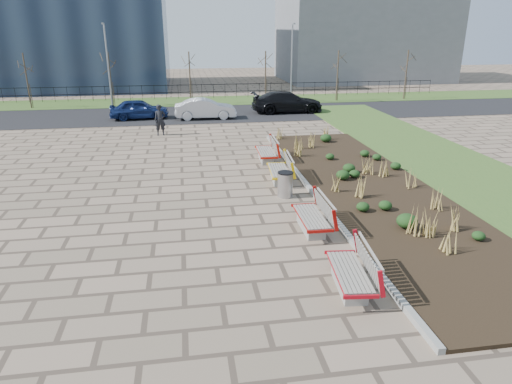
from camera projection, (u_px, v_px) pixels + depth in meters
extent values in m
plane|color=#826D59|center=(217.00, 267.00, 11.70)|extent=(120.00, 120.00, 0.00)
cube|color=black|center=(372.00, 189.00, 17.25)|extent=(4.50, 18.00, 0.10)
cube|color=gray|center=(312.00, 191.00, 16.89)|extent=(0.16, 18.00, 0.15)
cube|color=#33511E|center=(486.00, 183.00, 17.96)|extent=(5.00, 38.00, 0.04)
cube|color=#33511E|center=(191.00, 101.00, 37.69)|extent=(80.00, 5.00, 0.04)
cube|color=black|center=(193.00, 114.00, 32.12)|extent=(80.00, 7.00, 0.02)
cylinder|color=#B2B2B7|center=(285.00, 185.00, 16.44)|extent=(0.55, 0.55, 0.91)
imported|color=black|center=(160.00, 120.00, 25.71)|extent=(0.68, 0.49, 1.74)
imported|color=navy|center=(139.00, 109.00, 30.31)|extent=(3.94, 1.86, 1.30)
imported|color=silver|center=(205.00, 109.00, 30.34)|extent=(4.05, 1.43, 1.33)
imported|color=black|center=(287.00, 102.00, 32.64)|extent=(5.11, 2.15, 1.47)
cube|color=slate|center=(363.00, 34.00, 51.94)|extent=(18.00, 12.00, 10.00)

